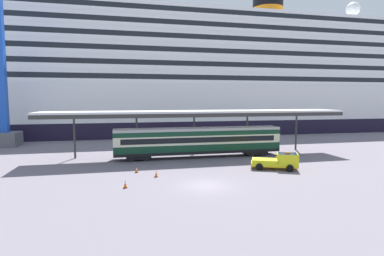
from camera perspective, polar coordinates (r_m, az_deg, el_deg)
name	(u,v)px	position (r m, az deg, el deg)	size (l,w,h in m)	color
ground_plane	(206,186)	(28.99, 2.60, -10.71)	(400.00, 400.00, 0.00)	slate
cruise_ship	(218,81)	(81.63, 4.95, 8.75)	(143.10, 30.60, 37.20)	black
platform_canopy	(198,113)	(42.25, 1.17, 2.88)	(41.64, 5.66, 6.44)	silver
train_carriage	(199,141)	(42.19, 1.29, -2.39)	(22.96, 2.81, 4.11)	black
service_truck	(279,161)	(36.60, 15.91, -5.91)	(5.57, 4.00, 2.02)	yellow
traffic_cone_near	(156,173)	(32.18, -6.71, -8.41)	(0.36, 0.36, 0.77)	black
traffic_cone_mid	(136,170)	(34.40, -10.32, -7.69)	(0.36, 0.36, 0.60)	black
traffic_cone_far	(125,184)	(28.81, -12.36, -10.16)	(0.36, 0.36, 0.76)	black
dockside_crane	(4,25)	(61.70, -31.69, 16.06)	(16.40, 4.40, 63.24)	#595960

